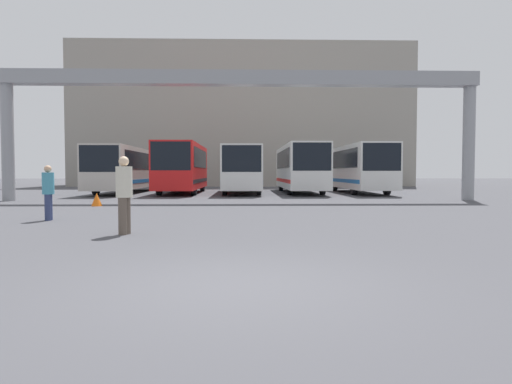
# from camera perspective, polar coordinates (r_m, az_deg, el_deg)

# --- Properties ---
(ground_plane) EXTENTS (200.00, 200.00, 0.00)m
(ground_plane) POSITION_cam_1_polar(r_m,az_deg,el_deg) (5.83, -2.65, -11.72)
(ground_plane) COLOR #47474C
(building_backdrop) EXTENTS (35.04, 12.00, 14.57)m
(building_backdrop) POSITION_cam_1_polar(r_m,az_deg,el_deg) (51.87, -1.69, 8.95)
(building_backdrop) COLOR gray
(building_backdrop) RESTS_ON ground
(overhead_gantry) EXTENTS (23.94, 0.80, 6.51)m
(overhead_gantry) POSITION_cam_1_polar(r_m,az_deg,el_deg) (23.48, -1.85, 12.18)
(overhead_gantry) COLOR gray
(overhead_gantry) RESTS_ON ground
(bus_slot_0) EXTENTS (2.47, 12.26, 3.08)m
(bus_slot_0) POSITION_cam_1_polar(r_m,az_deg,el_deg) (33.28, -15.86, 2.98)
(bus_slot_0) COLOR beige
(bus_slot_0) RESTS_ON ground
(bus_slot_1) EXTENTS (2.51, 10.24, 3.29)m
(bus_slot_1) POSITION_cam_1_polar(r_m,az_deg,el_deg) (31.52, -9.16, 3.28)
(bus_slot_1) COLOR red
(bus_slot_1) RESTS_ON ground
(bus_slot_2) EXTENTS (2.49, 10.46, 3.09)m
(bus_slot_2) POSITION_cam_1_polar(r_m,az_deg,el_deg) (31.35, -1.76, 3.11)
(bus_slot_2) COLOR silver
(bus_slot_2) RESTS_ON ground
(bus_slot_3) EXTENTS (2.46, 11.61, 3.24)m
(bus_slot_3) POSITION_cam_1_polar(r_m,az_deg,el_deg) (32.17, 5.48, 3.24)
(bus_slot_3) COLOR silver
(bus_slot_3) RESTS_ON ground
(bus_slot_4) EXTENTS (2.47, 10.71, 3.23)m
(bus_slot_4) POSITION_cam_1_polar(r_m,az_deg,el_deg) (32.47, 12.70, 3.17)
(bus_slot_4) COLOR silver
(bus_slot_4) RESTS_ON ground
(pedestrian_near_right) EXTENTS (0.34, 0.34, 1.64)m
(pedestrian_near_right) POSITION_cam_1_polar(r_m,az_deg,el_deg) (14.88, -24.54, 0.09)
(pedestrian_near_right) COLOR navy
(pedestrian_near_right) RESTS_ON ground
(pedestrian_near_left) EXTENTS (0.37, 0.37, 1.80)m
(pedestrian_near_left) POSITION_cam_1_polar(r_m,az_deg,el_deg) (10.90, -16.15, -0.12)
(pedestrian_near_left) COLOR brown
(pedestrian_near_left) RESTS_ON ground
(traffic_cone) EXTENTS (0.45, 0.45, 0.56)m
(traffic_cone) POSITION_cam_1_polar(r_m,az_deg,el_deg) (20.43, -19.29, -0.89)
(traffic_cone) COLOR orange
(traffic_cone) RESTS_ON ground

